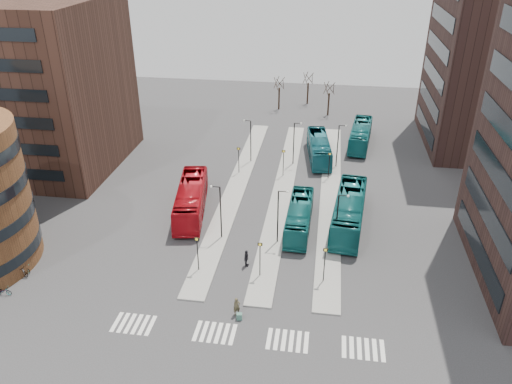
# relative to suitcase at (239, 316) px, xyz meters

# --- Properties ---
(ground) EXTENTS (160.00, 160.00, 0.00)m
(ground) POSITION_rel_suitcase_xyz_m (-0.71, -5.88, -0.30)
(ground) COLOR #2E2E31
(ground) RESTS_ON ground
(island_left) EXTENTS (2.50, 45.00, 0.15)m
(island_left) POSITION_rel_suitcase_xyz_m (-4.71, 24.12, -0.22)
(island_left) COLOR gray
(island_left) RESTS_ON ground
(island_mid) EXTENTS (2.50, 45.00, 0.15)m
(island_mid) POSITION_rel_suitcase_xyz_m (1.29, 24.12, -0.22)
(island_mid) COLOR gray
(island_mid) RESTS_ON ground
(island_right) EXTENTS (2.50, 45.00, 0.15)m
(island_right) POSITION_rel_suitcase_xyz_m (7.29, 24.12, -0.22)
(island_right) COLOR gray
(island_right) RESTS_ON ground
(suitcase) EXTENTS (0.52, 0.44, 0.59)m
(suitcase) POSITION_rel_suitcase_xyz_m (0.00, 0.00, 0.00)
(suitcase) COLOR navy
(suitcase) RESTS_ON ground
(red_bus) EXTENTS (4.94, 12.87, 3.50)m
(red_bus) POSITION_rel_suitcase_xyz_m (-8.72, 17.09, 1.45)
(red_bus) COLOR #B20D17
(red_bus) RESTS_ON ground
(teal_bus_a) EXTENTS (2.67, 10.61, 2.94)m
(teal_bus_a) POSITION_rel_suitcase_xyz_m (3.93, 15.38, 1.18)
(teal_bus_a) COLOR #125B5C
(teal_bus_a) RESTS_ON ground
(teal_bus_b) EXTENTS (4.09, 11.74, 3.20)m
(teal_bus_b) POSITION_rel_suitcase_xyz_m (5.35, 34.77, 1.31)
(teal_bus_b) COLOR #155D69
(teal_bus_b) RESTS_ON ground
(teal_bus_c) EXTENTS (4.37, 13.32, 3.64)m
(teal_bus_c) POSITION_rel_suitcase_xyz_m (9.31, 16.79, 1.53)
(teal_bus_c) COLOR #125C5E
(teal_bus_c) RESTS_ON ground
(teal_bus_d) EXTENTS (4.08, 11.88, 3.24)m
(teal_bus_d) POSITION_rel_suitcase_xyz_m (11.43, 40.82, 1.33)
(teal_bus_d) COLOR #15676A
(teal_bus_d) RESTS_ON ground
(traveller) EXTENTS (0.74, 0.65, 1.71)m
(traveller) POSITION_rel_suitcase_xyz_m (-0.31, 0.55, 0.56)
(traveller) COLOR #443C28
(traveller) RESTS_ON ground
(commuter_a) EXTENTS (1.08, 0.94, 1.88)m
(commuter_a) POSITION_rel_suitcase_xyz_m (-9.15, 13.91, 0.65)
(commuter_a) COLOR black
(commuter_a) RESTS_ON ground
(commuter_b) EXTENTS (0.56, 1.09, 1.79)m
(commuter_b) POSITION_rel_suitcase_xyz_m (-0.66, 7.58, 0.60)
(commuter_b) COLOR black
(commuter_b) RESTS_ON ground
(commuter_c) EXTENTS (0.80, 1.13, 1.59)m
(commuter_c) POSITION_rel_suitcase_xyz_m (3.29, 12.09, 0.50)
(commuter_c) COLOR black
(commuter_c) RESTS_ON ground
(bicycle_near) EXTENTS (1.55, 0.62, 0.80)m
(bicycle_near) POSITION_rel_suitcase_xyz_m (-21.71, 0.02, 0.11)
(bicycle_near) COLOR gray
(bicycle_near) RESTS_ON ground
(bicycle_mid) EXTENTS (1.92, 0.93, 1.11)m
(bicycle_mid) POSITION_rel_suitcase_xyz_m (-21.71, 2.79, 0.26)
(bicycle_mid) COLOR gray
(bicycle_mid) RESTS_ON ground
(bicycle_far) EXTENTS (1.66, 1.16, 0.83)m
(bicycle_far) POSITION_rel_suitcase_xyz_m (-21.71, 3.54, 0.12)
(bicycle_far) COLOR gray
(bicycle_far) RESTS_ON ground
(crosswalk_stripes) EXTENTS (22.35, 2.40, 0.01)m
(crosswalk_stripes) POSITION_rel_suitcase_xyz_m (1.04, -1.88, -0.29)
(crosswalk_stripes) COLOR silver
(crosswalk_stripes) RESTS_ON ground
(office_block) EXTENTS (25.00, 20.12, 22.00)m
(office_block) POSITION_rel_suitcase_xyz_m (-34.71, 28.10, 10.71)
(office_block) COLOR #3E251D
(office_block) RESTS_ON ground
(sign_poles) EXTENTS (12.45, 22.12, 3.65)m
(sign_poles) POSITION_rel_suitcase_xyz_m (0.89, 17.12, 2.11)
(sign_poles) COLOR black
(sign_poles) RESTS_ON ground
(lamp_posts) EXTENTS (14.04, 20.24, 6.12)m
(lamp_posts) POSITION_rel_suitcase_xyz_m (1.93, 22.12, 3.28)
(lamp_posts) COLOR black
(lamp_posts) RESTS_ON ground
(bare_trees) EXTENTS (10.97, 8.14, 5.90)m
(bare_trees) POSITION_rel_suitcase_xyz_m (1.96, 56.79, 2.43)
(bare_trees) COLOR black
(bare_trees) RESTS_ON ground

